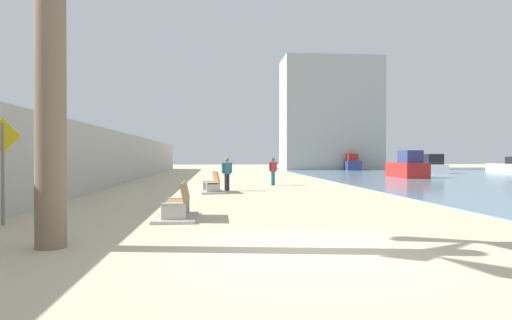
% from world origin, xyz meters
% --- Properties ---
extents(ground_plane, '(120.00, 120.00, 0.00)m').
position_xyz_m(ground_plane, '(0.00, 18.00, 0.00)').
color(ground_plane, '#C6B793').
extents(seawall, '(0.80, 64.00, 3.10)m').
position_xyz_m(seawall, '(-7.50, 18.00, 1.55)').
color(seawall, '#ADAAA3').
rests_on(seawall, ground).
extents(bench_near, '(1.11, 2.10, 0.98)m').
position_xyz_m(bench_near, '(-2.54, 4.34, 0.23)').
color(bench_near, '#ADAAA3').
rests_on(bench_near, ground).
extents(bench_far, '(1.38, 2.23, 0.98)m').
position_xyz_m(bench_far, '(-1.72, 12.70, 0.23)').
color(bench_far, '#ADAAA3').
rests_on(bench_far, ground).
extents(person_walking, '(0.49, 0.30, 1.58)m').
position_xyz_m(person_walking, '(1.74, 17.31, 0.91)').
color(person_walking, teal).
rests_on(person_walking, ground).
extents(person_standing, '(0.51, 0.28, 1.61)m').
position_xyz_m(person_standing, '(-0.99, 13.58, 0.93)').
color(person_standing, '#333338').
rests_on(person_standing, ground).
extents(boat_far_left, '(1.94, 4.64, 2.06)m').
position_xyz_m(boat_far_left, '(13.10, 24.79, 0.81)').
color(boat_far_left, red).
rests_on(boat_far_left, water_bay).
extents(boat_mid_bay, '(2.95, 5.01, 1.82)m').
position_xyz_m(boat_mid_bay, '(19.02, 32.42, 0.70)').
color(boat_mid_bay, white).
rests_on(boat_mid_bay, water_bay).
extents(boat_distant, '(2.55, 7.45, 1.90)m').
position_xyz_m(boat_distant, '(14.46, 43.61, 0.76)').
color(boat_distant, navy).
rests_on(boat_distant, water_bay).
extents(pedestrian_sign, '(0.85, 0.08, 2.59)m').
position_xyz_m(pedestrian_sign, '(-6.64, 3.57, 1.61)').
color(pedestrian_sign, slate).
rests_on(pedestrian_sign, ground).
extents(harbor_building, '(12.00, 6.00, 13.75)m').
position_xyz_m(harbor_building, '(12.71, 46.00, 6.87)').
color(harbor_building, '#ADAAA3').
rests_on(harbor_building, ground).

